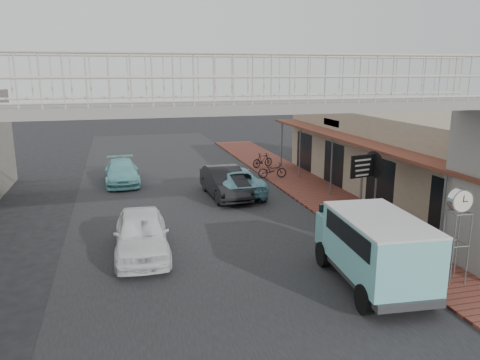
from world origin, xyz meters
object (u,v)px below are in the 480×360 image
motorcycle_far (263,160)px  street_clock (460,205)px  arrow_sign (377,165)px  angkot_curb (234,181)px  white_hatchback (141,233)px  motorcycle_near (272,170)px  angkot_far (122,172)px  angkot_van (374,241)px  dark_sedan (225,182)px

motorcycle_far → street_clock: 16.89m
arrow_sign → angkot_curb: bearing=110.5°
arrow_sign → white_hatchback: bearing=171.0°
white_hatchback → angkot_curb: bearing=56.5°
white_hatchback → street_clock: street_clock is taller
white_hatchback → motorcycle_near: size_ratio=2.65×
angkot_curb → angkot_far: size_ratio=1.13×
white_hatchback → street_clock: (8.45, -4.54, 1.63)m
angkot_curb → arrow_sign: arrow_sign is taller
angkot_van → dark_sedan: bearing=104.6°
angkot_far → arrow_sign: 13.84m
angkot_curb → arrow_sign: bearing=122.0°
angkot_van → street_clock: (2.29, -0.46, 1.01)m
angkot_van → arrow_sign: (2.79, 4.65, 1.11)m
motorcycle_near → motorcycle_far: (0.36, 2.93, 0.02)m
motorcycle_near → arrow_sign: arrow_sign is taller
street_clock → arrow_sign: 5.14m
motorcycle_near → arrow_sign: (1.22, -8.74, 1.93)m
angkot_curb → street_clock: size_ratio=1.77×
street_clock → motorcycle_near: bearing=96.1°
angkot_van → arrow_sign: bearing=63.7°
angkot_far → dark_sedan: bearing=-42.4°
angkot_van → motorcycle_far: bearing=87.9°
angkot_van → motorcycle_far: (1.93, 16.32, -0.80)m
motorcycle_far → arrow_sign: arrow_sign is taller
street_clock → motorcycle_far: bearing=94.4°
angkot_curb → motorcycle_far: size_ratio=3.26×
motorcycle_far → arrow_sign: (0.86, -11.67, 1.91)m
angkot_van → arrow_sign: 5.54m
motorcycle_near → angkot_far: bearing=85.4°
angkot_curb → angkot_far: bearing=-36.4°
angkot_van → arrow_sign: size_ratio=1.53×
angkot_van → street_clock: 2.54m
angkot_far → motorcycle_near: (8.17, -1.26, -0.09)m
angkot_far → motorcycle_far: size_ratio=2.89×
white_hatchback → arrow_sign: size_ratio=1.48×
motorcycle_far → arrow_sign: bearing=164.4°
motorcycle_near → motorcycle_far: 2.95m
arrow_sign → angkot_far: bearing=120.6°
dark_sedan → angkot_van: angkot_van is taller
angkot_curb → arrow_sign: (4.09, -6.25, 1.79)m
white_hatchback → motorcycle_far: 14.68m
motorcycle_near → street_clock: 14.00m
angkot_far → arrow_sign: bearing=-48.0°
angkot_curb → white_hatchback: bearing=53.3°
dark_sedan → motorcycle_far: size_ratio=2.98×
angkot_far → motorcycle_near: bearing=-9.9°
angkot_far → motorcycle_far: (8.53, 1.67, -0.08)m
motorcycle_near → street_clock: size_ratio=0.60×
dark_sedan → motorcycle_near: 4.49m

